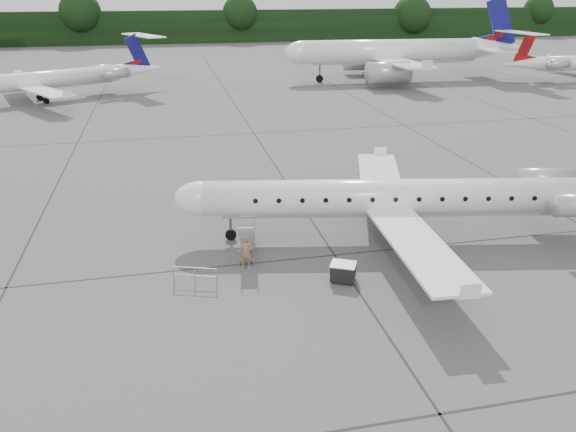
{
  "coord_description": "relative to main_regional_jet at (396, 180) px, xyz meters",
  "views": [
    {
      "loc": [
        -13.43,
        -24.0,
        14.06
      ],
      "look_at": [
        -7.35,
        3.79,
        2.3
      ],
      "focal_mm": 35.0,
      "sensor_mm": 36.0,
      "label": 1
    }
  ],
  "objects": [
    {
      "name": "main_regional_jet",
      "position": [
        0.0,
        0.0,
        0.0
      ],
      "size": [
        31.91,
        25.55,
        7.32
      ],
      "primitive_type": null,
      "rotation": [
        0.0,
        0.0,
        -0.19
      ],
      "color": "white",
      "rests_on": "ground"
    },
    {
      "name": "bg_regional_left",
      "position": [
        -29.03,
        48.93,
        0.2
      ],
      "size": [
        35.65,
        31.76,
        7.71
      ],
      "primitive_type": null,
      "rotation": [
        0.0,
        0.0,
        0.45
      ],
      "color": "white",
      "rests_on": "ground"
    },
    {
      "name": "safety_railing",
      "position": [
        -11.86,
        -3.29,
        -3.16
      ],
      "size": [
        2.1,
        0.8,
        1.0
      ],
      "primitive_type": null,
      "rotation": [
        0.0,
        0.0,
        -0.34
      ],
      "color": "#94979C",
      "rests_on": "ground"
    },
    {
      "name": "baggage_cart",
      "position": [
        -4.46,
        -4.44,
        -3.14
      ],
      "size": [
        1.51,
        1.41,
        1.04
      ],
      "primitive_type": null,
      "rotation": [
        0.0,
        0.0,
        -0.46
      ],
      "color": "black",
      "rests_on": "ground"
    },
    {
      "name": "passenger",
      "position": [
        -9.06,
        -1.94,
        -2.74
      ],
      "size": [
        0.78,
        0.65,
        1.84
      ],
      "primitive_type": "imported",
      "rotation": [
        0.0,
        0.0,
        -0.36
      ],
      "color": "#866449",
      "rests_on": "ground"
    },
    {
      "name": "ground",
      "position": [
        0.82,
        -4.54,
        -3.66
      ],
      "size": [
        320.0,
        320.0,
        0.0
      ],
      "primitive_type": "plane",
      "color": "#595956",
      "rests_on": "ground"
    },
    {
      "name": "airstair",
      "position": [
        -8.81,
        -0.62,
        -2.51
      ],
      "size": [
        1.28,
        2.5,
        2.29
      ],
      "primitive_type": null,
      "rotation": [
        0.0,
        0.0,
        -0.19
      ],
      "color": "white",
      "rests_on": "ground"
    },
    {
      "name": "treeline",
      "position": [
        0.82,
        125.46,
        0.34
      ],
      "size": [
        260.0,
        4.0,
        8.0
      ],
      "primitive_type": "cube",
      "color": "black",
      "rests_on": "ground"
    },
    {
      "name": "bg_narrowbody",
      "position": [
        22.04,
        56.04,
        2.6
      ],
      "size": [
        36.62,
        27.61,
        12.51
      ],
      "primitive_type": null,
      "rotation": [
        0.0,
        0.0,
        -0.07
      ],
      "color": "white",
      "rests_on": "ground"
    }
  ]
}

